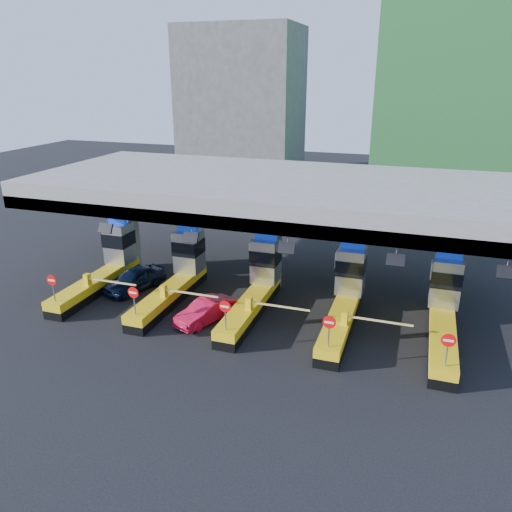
% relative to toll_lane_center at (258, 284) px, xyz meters
% --- Properties ---
extents(ground, '(120.00, 120.00, 0.00)m').
position_rel_toll_lane_center_xyz_m(ground, '(-0.00, -0.28, -1.40)').
color(ground, black).
rests_on(ground, ground).
extents(toll_canopy, '(28.00, 12.09, 7.00)m').
position_rel_toll_lane_center_xyz_m(toll_canopy, '(-0.00, 2.59, 4.74)').
color(toll_canopy, slate).
rests_on(toll_canopy, ground).
extents(toll_lane_far_left, '(4.43, 8.00, 4.16)m').
position_rel_toll_lane_center_xyz_m(toll_lane_far_left, '(-10.00, 0.00, 0.00)').
color(toll_lane_far_left, black).
rests_on(toll_lane_far_left, ground).
extents(toll_lane_left, '(4.43, 8.00, 4.16)m').
position_rel_toll_lane_center_xyz_m(toll_lane_left, '(-5.00, 0.00, 0.00)').
color(toll_lane_left, black).
rests_on(toll_lane_left, ground).
extents(toll_lane_center, '(4.43, 8.00, 4.16)m').
position_rel_toll_lane_center_xyz_m(toll_lane_center, '(0.00, 0.00, 0.00)').
color(toll_lane_center, black).
rests_on(toll_lane_center, ground).
extents(toll_lane_right, '(4.43, 8.00, 4.16)m').
position_rel_toll_lane_center_xyz_m(toll_lane_right, '(5.00, 0.00, 0.00)').
color(toll_lane_right, black).
rests_on(toll_lane_right, ground).
extents(toll_lane_far_right, '(4.43, 8.00, 4.16)m').
position_rel_toll_lane_center_xyz_m(toll_lane_far_right, '(10.00, 0.00, 0.00)').
color(toll_lane_far_right, black).
rests_on(toll_lane_far_right, ground).
extents(bg_building_scaffold, '(18.00, 12.00, 28.00)m').
position_rel_toll_lane_center_xyz_m(bg_building_scaffold, '(12.00, 31.72, 12.60)').
color(bg_building_scaffold, '#1E5926').
rests_on(bg_building_scaffold, ground).
extents(bg_building_concrete, '(14.00, 10.00, 18.00)m').
position_rel_toll_lane_center_xyz_m(bg_building_concrete, '(-14.00, 35.72, 7.60)').
color(bg_building_concrete, '#4C4C49').
rests_on(bg_building_concrete, ground).
extents(van, '(2.81, 4.46, 1.42)m').
position_rel_toll_lane_center_xyz_m(van, '(-7.92, -0.24, -0.69)').
color(van, black).
rests_on(van, ground).
extents(red_car, '(2.62, 3.93, 1.22)m').
position_rel_toll_lane_center_xyz_m(red_car, '(-2.07, -2.67, -0.79)').
color(red_car, '#AC0D2C').
rests_on(red_car, ground).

